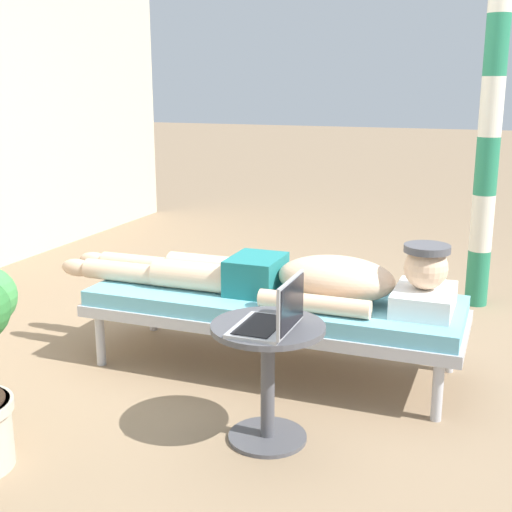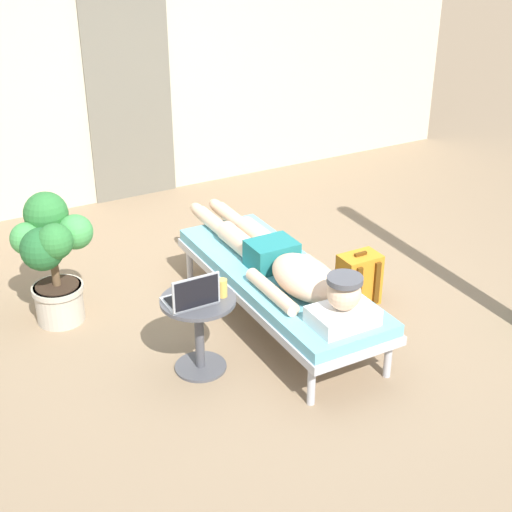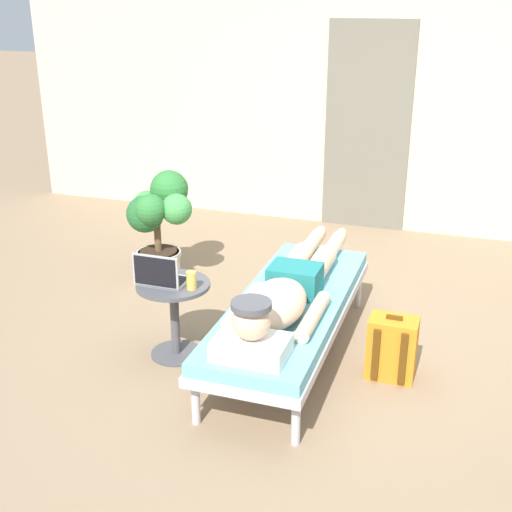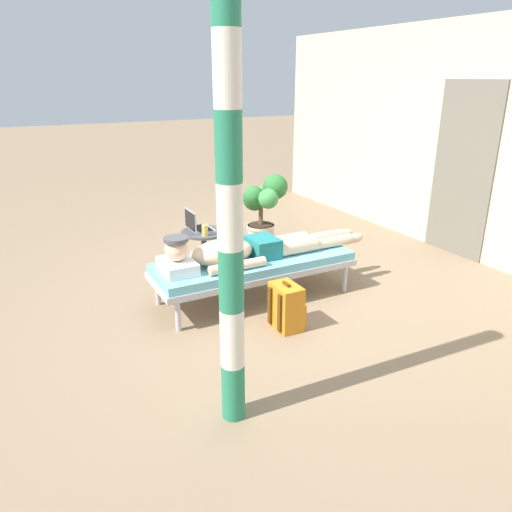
# 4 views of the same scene
# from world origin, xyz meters

# --- Properties ---
(ground_plane) EXTENTS (40.00, 40.00, 0.00)m
(ground_plane) POSITION_xyz_m (0.00, 0.00, 0.00)
(ground_plane) COLOR #8C7256
(house_wall_back) EXTENTS (7.60, 0.20, 2.70)m
(house_wall_back) POSITION_xyz_m (-0.11, 2.78, 1.35)
(house_wall_back) COLOR beige
(house_wall_back) RESTS_ON ground
(house_door_panel) EXTENTS (0.84, 0.03, 2.04)m
(house_door_panel) POSITION_xyz_m (-0.13, 2.67, 1.02)
(house_door_panel) COLOR #6D6759
(house_door_panel) RESTS_ON ground
(lounge_chair) EXTENTS (0.68, 1.98, 0.42)m
(lounge_chair) POSITION_xyz_m (-0.11, -0.12, 0.35)
(lounge_chair) COLOR #B7B7BC
(lounge_chair) RESTS_ON ground
(person_reclining) EXTENTS (0.53, 2.17, 0.33)m
(person_reclining) POSITION_xyz_m (-0.11, -0.22, 0.52)
(person_reclining) COLOR white
(person_reclining) RESTS_ON lounge_chair
(side_table) EXTENTS (0.48, 0.48, 0.52)m
(side_table) POSITION_xyz_m (-0.83, -0.35, 0.36)
(side_table) COLOR #4C4C51
(side_table) RESTS_ON ground
(laptop) EXTENTS (0.31, 0.24, 0.23)m
(laptop) POSITION_xyz_m (-0.89, -0.40, 0.58)
(laptop) COLOR #A5A8AD
(laptop) RESTS_ON side_table
(drink_glass) EXTENTS (0.06, 0.06, 0.12)m
(drink_glass) POSITION_xyz_m (-0.68, -0.40, 0.58)
(drink_glass) COLOR gold
(drink_glass) RESTS_ON side_table
(backpack) EXTENTS (0.30, 0.26, 0.42)m
(backpack) POSITION_xyz_m (0.57, -0.16, 0.20)
(backpack) COLOR orange
(backpack) RESTS_ON ground
(potted_plant) EXTENTS (0.56, 0.58, 0.92)m
(potted_plant) POSITION_xyz_m (-1.46, 0.71, 0.53)
(potted_plant) COLOR #BFB29E
(potted_plant) RESTS_ON ground
(porch_post) EXTENTS (0.15, 0.15, 2.68)m
(porch_post) POSITION_xyz_m (1.43, -1.07, 1.34)
(porch_post) COLOR #267F59
(porch_post) RESTS_ON ground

